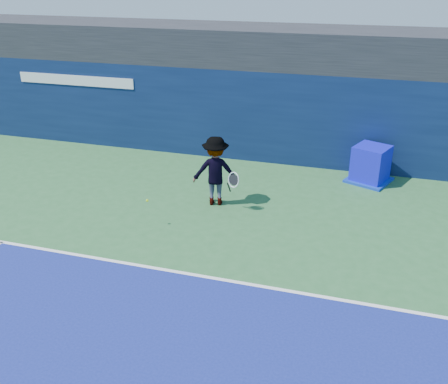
{
  "coord_description": "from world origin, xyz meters",
  "views": [
    {
      "loc": [
        3.06,
        -5.41,
        6.04
      ],
      "look_at": [
        -0.1,
        5.2,
        1.0
      ],
      "focal_mm": 40.0,
      "sensor_mm": 36.0,
      "label": 1
    }
  ],
  "objects": [
    {
      "name": "ground",
      "position": [
        0.0,
        0.0,
        0.0
      ],
      "size": [
        80.0,
        80.0,
        0.0
      ],
      "primitive_type": "plane",
      "color": "#2B6132",
      "rests_on": "ground"
    },
    {
      "name": "equipment_cart",
      "position": [
        3.3,
        9.35,
        0.51
      ],
      "size": [
        1.52,
        1.52,
        1.12
      ],
      "color": "#0E0EC4",
      "rests_on": "ground"
    },
    {
      "name": "tennis_ball",
      "position": [
        -1.96,
        4.76,
        0.72
      ],
      "size": [
        0.07,
        0.07,
        0.07
      ],
      "color": "#A8D017",
      "rests_on": "ground"
    },
    {
      "name": "tennis_player",
      "position": [
        -0.73,
        6.52,
        0.97
      ],
      "size": [
        1.46,
        1.0,
        1.94
      ],
      "color": "silver",
      "rests_on": "ground"
    },
    {
      "name": "back_wall_assembly",
      "position": [
        -0.0,
        10.5,
        1.5
      ],
      "size": [
        36.0,
        1.03,
        3.0
      ],
      "color": "#0B1A3D",
      "rests_on": "ground"
    },
    {
      "name": "baseline",
      "position": [
        0.0,
        3.0,
        0.01
      ],
      "size": [
        24.0,
        0.1,
        0.01
      ],
      "primitive_type": "cube",
      "color": "white",
      "rests_on": "ground"
    },
    {
      "name": "stadium_band",
      "position": [
        0.0,
        11.5,
        3.6
      ],
      "size": [
        36.0,
        3.0,
        1.2
      ],
      "primitive_type": "cube",
      "color": "black",
      "rests_on": "back_wall_assembly"
    }
  ]
}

